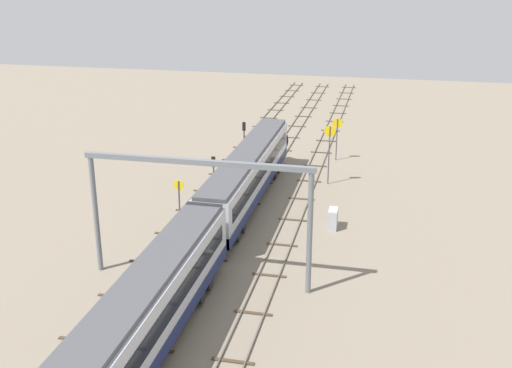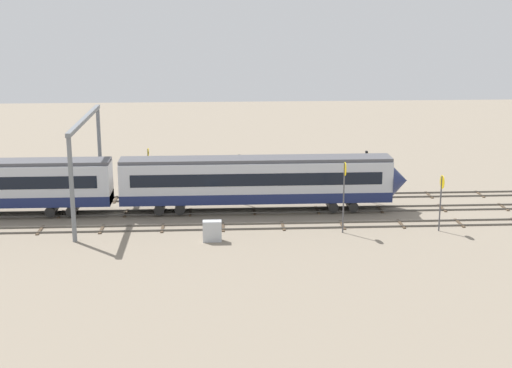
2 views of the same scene
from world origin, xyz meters
name	(u,v)px [view 2 (image 2 of 2)]	position (x,y,z in m)	size (l,w,h in m)	color
ground_plane	(222,212)	(0.00, 0.00, 0.00)	(141.90, 141.90, 0.00)	gray
track_near_foreground	(223,227)	(0.00, -4.61, 0.07)	(125.90, 2.40, 0.16)	#59544C
track_with_train	(222,211)	(0.00, 0.00, 0.07)	(125.90, 2.40, 0.16)	#59544C
track_middle	(222,198)	(0.00, 4.61, 0.07)	(125.90, 2.40, 0.16)	#59544C
overhead_gantry	(86,144)	(-11.73, -0.14, 6.35)	(0.40, 15.42, 8.71)	slate
speed_sign_near_foreground	(344,186)	(9.79, -6.51, 3.94)	(0.14, 1.09, 5.90)	#4C4C51
speed_sign_mid_trackside	(149,169)	(-6.70, 3.00, 3.33)	(0.14, 0.81, 5.31)	#4C4C51
speed_sign_far_trackside	(441,193)	(17.78, -6.52, 3.21)	(0.14, 1.10, 4.72)	#4C4C51
signal_light_trackside_approach	(366,169)	(13.49, 2.87, 3.15)	(0.31, 0.32, 4.83)	#4C4C51
signal_light_trackside_departure	(239,172)	(1.66, 2.76, 3.03)	(0.31, 0.32, 4.64)	#4C4C51
relay_cabinet	(212,231)	(-0.90, -8.07, 0.83)	(1.50, 0.73, 1.66)	#B2B7BC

